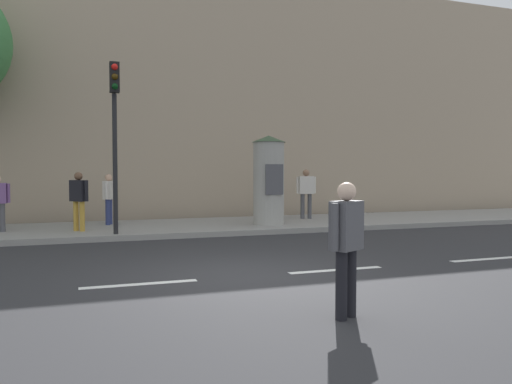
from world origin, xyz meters
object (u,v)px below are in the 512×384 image
at_px(traffic_light, 115,120).
at_px(pedestrian_tallest, 79,196).
at_px(pedestrian_in_dark_shirt, 306,189).
at_px(poster_column, 269,179).
at_px(pedestrian_in_light_jacket, 346,239).
at_px(pedestrian_in_red_top, 109,195).

relative_size(traffic_light, pedestrian_tallest, 2.72).
relative_size(traffic_light, pedestrian_in_dark_shirt, 2.59).
bearing_deg(poster_column, pedestrian_tallest, 179.52).
relative_size(traffic_light, pedestrian_in_light_jacket, 2.65).
height_order(traffic_light, pedestrian_tallest, traffic_light).
relative_size(poster_column, pedestrian_in_red_top, 1.76).
bearing_deg(pedestrian_in_red_top, traffic_light, -88.60).
bearing_deg(traffic_light, pedestrian_in_dark_shirt, 20.02).
xyz_separation_m(pedestrian_in_light_jacket, pedestrian_in_dark_shirt, (4.17, 10.19, 0.21)).
xyz_separation_m(poster_column, pedestrian_tallest, (-5.43, 0.05, -0.43)).
xyz_separation_m(pedestrian_tallest, pedestrian_in_dark_shirt, (7.27, 1.25, 0.07)).
bearing_deg(pedestrian_tallest, traffic_light, -49.98).
xyz_separation_m(poster_column, pedestrian_in_light_jacket, (-2.33, -8.89, -0.56)).
distance_m(traffic_light, pedestrian_in_dark_shirt, 7.05).
height_order(poster_column, pedestrian_in_red_top, poster_column).
bearing_deg(pedestrian_in_red_top, pedestrian_tallest, -119.91).
relative_size(pedestrian_in_red_top, pedestrian_tallest, 0.96).
bearing_deg(traffic_light, pedestrian_in_red_top, 91.40).
xyz_separation_m(traffic_light, poster_column, (4.53, 1.02, -1.55)).
relative_size(poster_column, pedestrian_tallest, 1.69).
distance_m(traffic_light, poster_column, 4.90).
height_order(pedestrian_tallest, pedestrian_in_dark_shirt, pedestrian_in_dark_shirt).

